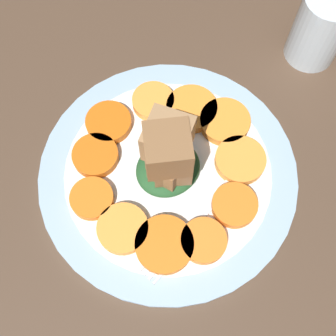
{
  "coord_description": "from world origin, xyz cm",
  "views": [
    {
      "loc": [
        -11.39,
        -14.69,
        48.87
      ],
      "look_at": [
        0.0,
        0.0,
        4.1
      ],
      "focal_mm": 45.0,
      "sensor_mm": 36.0,
      "label": 1
    }
  ],
  "objects": [
    {
      "name": "table_slab",
      "position": [
        0.0,
        0.0,
        1.0
      ],
      "size": [
        120.0,
        120.0,
        2.0
      ],
      "primitive_type": "cube",
      "color": "#4C3828",
      "rests_on": "ground"
    },
    {
      "name": "plate",
      "position": [
        0.0,
        0.0,
        2.52
      ],
      "size": [
        30.53,
        30.53,
        1.05
      ],
      "color": "#99B7D1",
      "rests_on": "table_slab"
    },
    {
      "name": "carrot_slice_0",
      "position": [
        -5.71,
        -6.72,
        3.72
      ],
      "size": [
        6.41,
        6.41,
        1.23
      ],
      "primitive_type": "cylinder",
      "color": "orange",
      "rests_on": "plate"
    },
    {
      "name": "carrot_slice_1",
      "position": [
        -2.08,
        -9.0,
        3.72
      ],
      "size": [
        5.06,
        5.06,
        1.23
      ],
      "primitive_type": "cylinder",
      "color": "orange",
      "rests_on": "plate"
    },
    {
      "name": "carrot_slice_2",
      "position": [
        3.22,
        -8.01,
        3.72
      ],
      "size": [
        5.16,
        5.16,
        1.23
      ],
      "primitive_type": "cylinder",
      "color": "orange",
      "rests_on": "plate"
    },
    {
      "name": "carrot_slice_3",
      "position": [
        7.39,
        -4.28,
        3.72
      ],
      "size": [
        5.95,
        5.95,
        1.23
      ],
      "primitive_type": "cylinder",
      "color": "orange",
      "rests_on": "plate"
    },
    {
      "name": "carrot_slice_4",
      "position": [
        9.32,
        0.73,
        3.72
      ],
      "size": [
        6.16,
        6.16,
        1.23
      ],
      "primitive_type": "cylinder",
      "color": "orange",
      "rests_on": "plate"
    },
    {
      "name": "carrot_slice_5",
      "position": [
        7.26,
        4.62,
        3.72
      ],
      "size": [
        6.31,
        6.31,
        1.23
      ],
      "primitive_type": "cylinder",
      "color": "orange",
      "rests_on": "plate"
    },
    {
      "name": "carrot_slice_6",
      "position": [
        4.14,
        8.34,
        3.72
      ],
      "size": [
        5.24,
        5.24,
        1.23
      ],
      "primitive_type": "cylinder",
      "color": "#F99438",
      "rests_on": "plate"
    },
    {
      "name": "carrot_slice_7",
      "position": [
        -1.95,
        9.28,
        3.72
      ],
      "size": [
        5.57,
        5.57,
        1.23
      ],
      "primitive_type": "cylinder",
      "color": "#D55F13",
      "rests_on": "plate"
    },
    {
      "name": "carrot_slice_8",
      "position": [
        -5.69,
        6.61,
        3.72
      ],
      "size": [
        5.43,
        5.43,
        1.23
      ],
      "primitive_type": "cylinder",
      "color": "#D66114",
      "rests_on": "plate"
    },
    {
      "name": "carrot_slice_9",
      "position": [
        -8.98,
        2.44,
        3.72
      ],
      "size": [
        4.93,
        4.93,
        1.23
      ],
      "primitive_type": "cylinder",
      "color": "orange",
      "rests_on": "plate"
    },
    {
      "name": "carrot_slice_10",
      "position": [
        -8.24,
        -2.54,
        3.72
      ],
      "size": [
        5.69,
        5.69,
        1.23
      ],
      "primitive_type": "cylinder",
      "color": "orange",
      "rests_on": "plate"
    },
    {
      "name": "center_pile",
      "position": [
        -0.15,
        -0.34,
        8.19
      ],
      "size": [
        7.73,
        7.53,
        10.95
      ],
      "color": "#235128",
      "rests_on": "plate"
    },
    {
      "name": "fork",
      "position": [
        -1.15,
        -6.7,
        3.3
      ],
      "size": [
        17.56,
        4.95,
        0.4
      ],
      "rotation": [
        0.0,
        0.0,
        0.19
      ],
      "color": "silver",
      "rests_on": "plate"
    },
    {
      "name": "water_glass",
      "position": [
        26.1,
        2.44,
        6.83
      ],
      "size": [
        6.77,
        6.77,
        9.66
      ],
      "color": "silver",
      "rests_on": "table_slab"
    }
  ]
}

